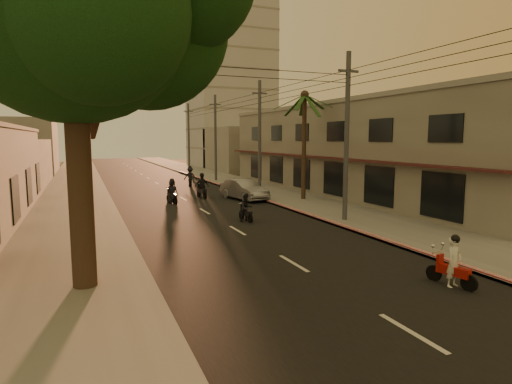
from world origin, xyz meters
TOP-DOWN VIEW (x-y plane):
  - ground at (0.00, 0.00)m, footprint 160.00×160.00m
  - road at (0.00, 20.00)m, footprint 10.00×140.00m
  - sidewalk_right at (7.50, 20.00)m, footprint 5.00×140.00m
  - sidewalk_left at (-7.50, 20.00)m, footprint 5.00×140.00m
  - curb_stripe at (5.10, 15.00)m, footprint 0.20×60.00m
  - shophouse_row at (13.95, 18.00)m, footprint 8.80×34.20m
  - distant_tower at (16.00, 56.00)m, footprint 12.10×12.10m
  - palm_tree at (8.00, 16.00)m, footprint 5.00×5.00m
  - utility_poles at (6.20, 20.00)m, footprint 1.20×48.26m
  - filler_right at (14.00, 45.00)m, footprint 8.00×14.00m
  - filler_left_far at (-14.00, 52.00)m, footprint 8.00×14.00m
  - scooter_red at (3.39, -1.98)m, footprint 0.78×1.65m
  - scooter_mid_a at (1.25, 10.06)m, footprint 0.82×1.62m
  - scooter_mid_b at (1.40, 19.80)m, footprint 1.15×1.97m
  - scooter_far_a at (-1.20, 18.06)m, footprint 1.02×1.78m
  - scooter_far_b at (2.52, 28.24)m, footprint 1.52×1.93m
  - parked_car at (4.07, 17.89)m, footprint 3.39×5.25m

SIDE VIEW (x-z plane):
  - ground at x=0.00m, z-range 0.00..0.00m
  - road at x=0.00m, z-range 0.00..0.02m
  - sidewalk_right at x=7.50m, z-range 0.00..0.12m
  - sidewalk_left at x=-7.50m, z-range 0.00..0.12m
  - curb_stripe at x=5.10m, z-range 0.00..0.20m
  - scooter_mid_a at x=1.25m, z-range -0.07..1.51m
  - scooter_red at x=3.39m, z-range -0.09..1.54m
  - parked_car at x=4.07m, z-range 0.00..1.53m
  - scooter_far_a at x=-1.20m, z-range -0.08..1.68m
  - scooter_mid_b at x=1.40m, z-range -0.10..1.84m
  - scooter_far_b at x=2.52m, z-range -0.08..1.86m
  - filler_right at x=14.00m, z-range 0.00..6.00m
  - filler_left_far at x=-14.00m, z-range 0.00..7.00m
  - shophouse_row at x=13.95m, z-range 0.00..7.30m
  - utility_poles at x=6.20m, z-range 2.04..11.04m
  - palm_tree at x=8.00m, z-range 3.05..11.25m
  - distant_tower at x=16.00m, z-range 0.00..28.00m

